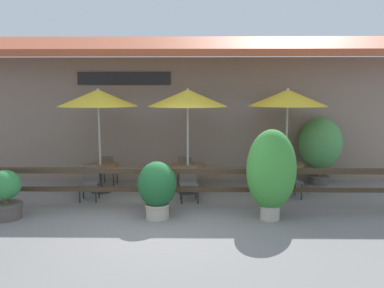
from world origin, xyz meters
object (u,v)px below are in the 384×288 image
at_px(dining_table_middle, 188,171).
at_px(potted_plant_broad_leaf, 5,194).
at_px(chair_far_wallside, 278,168).
at_px(dining_table_near, 101,170).
at_px(potted_plant_tall_tropical, 271,171).
at_px(chair_middle_streetside, 189,182).
at_px(chair_near_streetside, 90,181).
at_px(chair_far_streetside, 290,179).
at_px(potted_plant_entrance_palm, 320,145).
at_px(chair_middle_wallside, 186,169).
at_px(potted_plant_small_flowering, 157,188).
at_px(chair_near_wallside, 108,169).
at_px(patio_umbrella_middle, 188,98).
at_px(dining_table_far, 285,169).
at_px(patio_umbrella_far, 288,98).
at_px(patio_umbrella_near, 98,98).

bearing_deg(dining_table_middle, potted_plant_broad_leaf, -150.51).
bearing_deg(chair_far_wallside, dining_table_near, 22.59).
bearing_deg(potted_plant_tall_tropical, chair_middle_streetside, 142.97).
bearing_deg(chair_near_streetside, chair_far_streetside, -0.26).
xyz_separation_m(potted_plant_broad_leaf, potted_plant_entrance_palm, (7.42, 3.09, 0.60)).
height_order(chair_middle_wallside, potted_plant_small_flowering, potted_plant_small_flowering).
height_order(chair_near_wallside, potted_plant_tall_tropical, potted_plant_tall_tropical).
bearing_deg(chair_far_wallside, chair_near_wallside, 13.89).
xyz_separation_m(dining_table_middle, chair_middle_wallside, (-0.08, 0.76, -0.12)).
bearing_deg(patio_umbrella_middle, dining_table_middle, -90.00).
relative_size(dining_table_far, potted_plant_small_flowering, 0.79).
relative_size(dining_table_near, chair_near_streetside, 1.12).
bearing_deg(chair_far_wallside, chair_middle_streetside, 46.21).
height_order(dining_table_near, chair_far_wallside, chair_far_wallside).
distance_m(dining_table_near, chair_near_streetside, 0.76).
bearing_deg(potted_plant_tall_tropical, potted_plant_broad_leaf, -179.50).
bearing_deg(dining_table_near, potted_plant_entrance_palm, 9.16).
bearing_deg(dining_table_middle, patio_umbrella_middle, 90.00).
bearing_deg(patio_umbrella_middle, chair_middle_wallside, 96.22).
height_order(patio_umbrella_middle, dining_table_middle, patio_umbrella_middle).
relative_size(patio_umbrella_middle, potted_plant_broad_leaf, 2.64).
distance_m(patio_umbrella_middle, dining_table_far, 3.20).
xyz_separation_m(chair_near_streetside, potted_plant_tall_tropical, (4.10, -1.33, 0.53)).
distance_m(chair_middle_streetside, potted_plant_small_flowering, 1.42).
height_order(patio_umbrella_middle, potted_plant_small_flowering, patio_umbrella_middle).
relative_size(dining_table_near, potted_plant_broad_leaf, 0.92).
bearing_deg(chair_near_wallside, potted_plant_small_flowering, 125.44).
bearing_deg(patio_umbrella_far, chair_middle_wallside, 169.93).
bearing_deg(patio_umbrella_far, potted_plant_broad_leaf, -159.30).
bearing_deg(chair_far_wallside, potted_plant_broad_leaf, 37.70).
xyz_separation_m(dining_table_near, chair_near_wallside, (0.01, 0.75, -0.12)).
relative_size(patio_umbrella_middle, chair_middle_wallside, 3.21).
height_order(dining_table_near, patio_umbrella_middle, patio_umbrella_middle).
relative_size(patio_umbrella_near, chair_middle_streetside, 3.21).
height_order(chair_far_wallside, potted_plant_tall_tropical, potted_plant_tall_tropical).
xyz_separation_m(chair_middle_wallside, dining_table_far, (2.67, -0.47, 0.12)).
height_order(chair_near_wallside, patio_umbrella_middle, patio_umbrella_middle).
height_order(chair_near_streetside, chair_far_wallside, same).
relative_size(dining_table_near, chair_far_streetside, 1.12).
relative_size(dining_table_near, patio_umbrella_middle, 0.35).
bearing_deg(chair_middle_wallside, potted_plant_tall_tropical, 135.31).
height_order(dining_table_near, potted_plant_broad_leaf, potted_plant_broad_leaf).
distance_m(patio_umbrella_middle, potted_plant_broad_leaf, 4.67).
relative_size(patio_umbrella_far, potted_plant_tall_tropical, 1.45).
height_order(chair_middle_wallside, chair_far_wallside, same).
relative_size(patio_umbrella_near, dining_table_far, 2.86).
xyz_separation_m(dining_table_far, potted_plant_entrance_palm, (1.14, 0.72, 0.54)).
xyz_separation_m(potted_plant_tall_tropical, potted_plant_small_flowering, (-2.33, 0.02, -0.35)).
distance_m(chair_near_wallside, patio_umbrella_middle, 3.12).
distance_m(potted_plant_broad_leaf, potted_plant_entrance_palm, 8.06).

